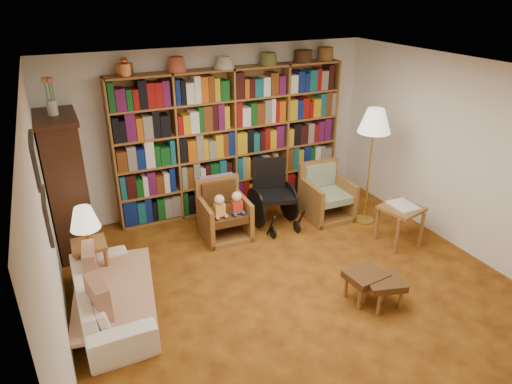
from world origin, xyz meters
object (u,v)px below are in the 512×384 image
side_table_lamp (91,255)px  side_table_papers (401,213)px  footstool_b (384,284)px  wheelchair (273,196)px  armchair_sage (324,196)px  footstool_a (366,278)px  floor_lamp (374,126)px  armchair_leather (223,212)px  sofa (110,295)px

side_table_lamp → side_table_papers: size_ratio=0.96×
footstool_b → wheelchair: bearing=96.2°
armchair_sage → side_table_papers: size_ratio=1.39×
wheelchair → footstool_a: (0.12, -2.07, -0.16)m
wheelchair → side_table_papers: (1.31, -1.25, 0.01)m
wheelchair → floor_lamp: size_ratio=0.57×
footstool_b → armchair_sage: bearing=74.5°
side_table_lamp → wheelchair: bearing=10.3°
side_table_lamp → wheelchair: size_ratio=0.57×
armchair_leather → side_table_papers: (2.11, -1.27, 0.13)m
footstool_b → armchair_leather: bearing=114.6°
armchair_sage → footstool_a: armchair_sage is taller
side_table_lamp → footstool_a: size_ratio=1.25×
footstool_a → side_table_lamp: bearing=150.0°
wheelchair → footstool_b: (0.24, -2.25, -0.17)m
armchair_sage → wheelchair: (-0.85, 0.08, 0.14)m
armchair_leather → wheelchair: 0.80m
armchair_sage → wheelchair: bearing=174.4°
armchair_sage → footstool_a: size_ratio=1.81×
side_table_lamp → armchair_sage: size_ratio=0.69×
side_table_papers → footstool_a: (-1.19, -0.82, -0.17)m
side_table_papers → footstool_b: 1.48m
sofa → footstool_a: 2.83m
armchair_leather → wheelchair: (0.79, -0.02, 0.12)m
side_table_lamp → floor_lamp: (3.93, -0.05, 1.09)m
footstool_a → side_table_papers: bearing=34.6°
side_table_lamp → armchair_leather: (1.84, 0.50, -0.08)m
armchair_leather → floor_lamp: size_ratio=0.47×
armchair_sage → floor_lamp: size_ratio=0.47×
side_table_lamp → armchair_sage: armchair_sage is taller
armchair_leather → footstool_b: armchair_leather is taller
armchair_sage → sofa: bearing=-162.8°
side_table_lamp → sofa: bearing=-81.2°
side_table_lamp → footstool_a: (2.76, -1.59, -0.12)m
sofa → armchair_sage: (3.39, 1.05, 0.07)m
sofa → footstool_b: bearing=-112.5°
footstool_a → armchair_sage: bearing=70.1°
side_table_papers → armchair_sage: bearing=111.7°
floor_lamp → armchair_leather: bearing=165.2°
sofa → armchair_sage: bearing=-73.3°
footstool_a → armchair_leather: bearing=113.7°
sofa → side_table_lamp: bearing=8.3°
footstool_b → sofa: bearing=158.0°
side_table_papers → floor_lamp: bearing=91.6°
sofa → wheelchair: wheelchair is taller
armchair_sage → side_table_papers: 1.27m
floor_lamp → footstool_a: bearing=-127.2°
floor_lamp → footstool_a: floor_lamp is taller
sofa → footstool_a: size_ratio=3.68×
armchair_sage → side_table_lamp: bearing=-173.5°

